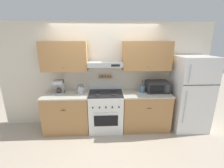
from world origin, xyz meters
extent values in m
plane|color=#B2A38E|center=(0.00, 0.00, 0.00)|extent=(16.00, 16.00, 0.00)
cube|color=beige|center=(0.00, 0.70, 1.27)|extent=(5.20, 0.08, 2.55)
cube|color=#AD7A47|center=(-0.93, 0.49, 1.78)|extent=(1.04, 0.33, 0.66)
sphere|color=brown|center=(-0.93, 0.31, 1.55)|extent=(0.02, 0.02, 0.02)
cube|color=#AD7A47|center=(0.97, 0.49, 1.78)|extent=(1.12, 0.33, 0.66)
sphere|color=brown|center=(0.97, 0.31, 1.55)|extent=(0.02, 0.02, 0.02)
cube|color=#ADAFB5|center=(0.00, 0.47, 1.60)|extent=(0.80, 0.37, 0.11)
cube|color=black|center=(0.23, 0.28, 1.60)|extent=(0.19, 0.01, 0.05)
cube|color=#AD7A47|center=(0.00, 0.62, 1.24)|extent=(0.34, 0.07, 0.02)
cylinder|color=olive|center=(-0.14, 0.62, 1.28)|extent=(0.03, 0.03, 0.06)
cylinder|color=olive|center=(-0.07, 0.62, 1.28)|extent=(0.03, 0.03, 0.06)
cylinder|color=olive|center=(0.00, 0.62, 1.28)|extent=(0.03, 0.03, 0.06)
cylinder|color=olive|center=(0.07, 0.62, 1.28)|extent=(0.03, 0.03, 0.06)
cylinder|color=olive|center=(0.14, 0.62, 1.28)|extent=(0.03, 0.03, 0.06)
cube|color=#AD7A47|center=(-0.93, 0.34, 0.45)|extent=(1.04, 0.64, 0.89)
cube|color=#B7B2A3|center=(-0.93, 0.34, 0.91)|extent=(1.06, 0.66, 0.03)
cylinder|color=brown|center=(-0.93, 0.01, 0.66)|extent=(0.10, 0.01, 0.01)
cube|color=#AD7A47|center=(0.97, 0.34, 0.45)|extent=(1.12, 0.64, 0.89)
cube|color=#B7B2A3|center=(0.97, 0.34, 0.91)|extent=(1.14, 0.66, 0.03)
cylinder|color=brown|center=(0.97, 0.01, 0.66)|extent=(0.10, 0.01, 0.01)
cube|color=white|center=(0.00, 0.32, 0.46)|extent=(0.79, 0.65, 0.93)
cube|color=black|center=(0.00, -0.01, 0.39)|extent=(0.54, 0.01, 0.26)
cylinder|color=#ADAFB5|center=(0.00, -0.03, 0.58)|extent=(0.55, 0.02, 0.02)
cube|color=black|center=(0.00, 0.32, 0.94)|extent=(0.79, 0.65, 0.01)
cylinder|color=#232326|center=(-0.19, 0.17, 0.95)|extent=(0.11, 0.11, 0.02)
cylinder|color=#232326|center=(0.19, 0.17, 0.95)|extent=(0.11, 0.11, 0.02)
cylinder|color=#232326|center=(-0.19, 0.48, 0.95)|extent=(0.11, 0.11, 0.02)
cylinder|color=#232326|center=(0.19, 0.48, 0.95)|extent=(0.11, 0.11, 0.02)
cylinder|color=black|center=(-0.28, -0.01, 0.73)|extent=(0.03, 0.02, 0.03)
cylinder|color=black|center=(-0.14, -0.01, 0.73)|extent=(0.03, 0.02, 0.03)
cylinder|color=black|center=(0.00, -0.01, 0.73)|extent=(0.03, 0.02, 0.03)
cylinder|color=black|center=(0.14, -0.01, 0.73)|extent=(0.03, 0.02, 0.03)
cylinder|color=black|center=(0.28, -0.01, 0.73)|extent=(0.03, 0.02, 0.03)
cube|color=white|center=(0.00, 0.63, 1.01)|extent=(0.79, 0.04, 0.14)
cube|color=white|center=(2.04, 0.29, 0.90)|extent=(0.81, 0.71, 1.79)
cube|color=black|center=(2.04, -0.07, 1.22)|extent=(0.81, 0.01, 0.01)
cylinder|color=#ADAFB5|center=(1.73, -0.08, 1.47)|extent=(0.02, 0.02, 0.39)
cylinder|color=#ADAFB5|center=(1.73, -0.08, 0.72)|extent=(0.02, 0.02, 0.75)
cylinder|color=#B7B7BC|center=(-0.59, 0.38, 0.99)|extent=(0.16, 0.16, 0.13)
ellipsoid|color=#B7B7BC|center=(-0.59, 0.38, 1.05)|extent=(0.14, 0.14, 0.07)
sphere|color=black|center=(-0.59, 0.38, 1.10)|extent=(0.02, 0.02, 0.02)
cylinder|color=#B7B7BC|center=(-0.51, 0.38, 1.01)|extent=(0.10, 0.03, 0.08)
torus|color=black|center=(-0.59, 0.38, 1.07)|extent=(0.14, 0.01, 0.14)
cube|color=#ADAFB5|center=(-1.09, 0.38, 0.94)|extent=(0.20, 0.24, 0.03)
cube|color=#ADAFB5|center=(-1.09, 0.47, 1.08)|extent=(0.20, 0.08, 0.32)
cube|color=#ADAFB5|center=(-1.09, 0.37, 1.20)|extent=(0.20, 0.20, 0.07)
ellipsoid|color=#4C3323|center=(-1.09, 0.36, 1.01)|extent=(0.13, 0.13, 0.12)
cube|color=#232326|center=(1.24, 0.40, 1.05)|extent=(0.53, 0.36, 0.27)
cube|color=black|center=(1.18, 0.22, 1.05)|extent=(0.32, 0.01, 0.17)
cube|color=#38383D|center=(1.43, 0.22, 1.05)|extent=(0.11, 0.01, 0.19)
cylinder|color=slate|center=(0.88, 0.38, 1.00)|extent=(0.13, 0.13, 0.16)
cylinder|color=olive|center=(0.86, 0.37, 1.15)|extent=(0.01, 0.05, 0.16)
cylinder|color=#28282B|center=(0.89, 0.39, 1.15)|extent=(0.01, 0.04, 0.16)
cylinder|color=#B2B2B7|center=(0.91, 0.39, 1.15)|extent=(0.01, 0.03, 0.16)
camera|label=1|loc=(-0.01, -3.00, 2.13)|focal=24.00mm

